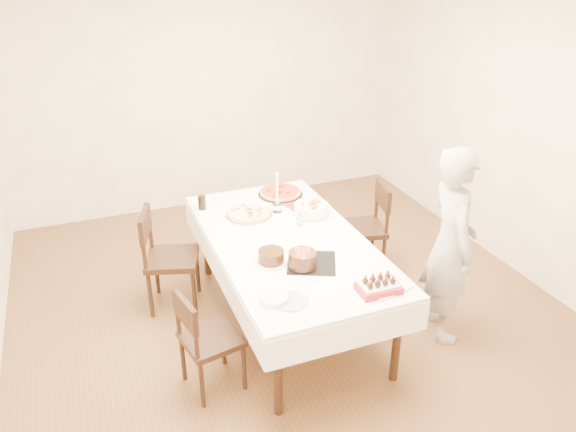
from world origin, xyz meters
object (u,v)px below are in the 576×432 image
object	(u,v)px
chair_left_savory	(172,259)
chair_left_dessert	(211,339)
cola_glass	(202,203)
layer_cake	(271,257)
pizza_pepperoni	(280,192)
pasta_bowl	(311,209)
chair_right_savory	(361,228)
pizza_white	(249,214)
taper_candle	(277,192)
dining_table	(288,280)
birthday_cake	(303,255)
person	(451,245)
strawberry_box	(379,287)

from	to	relation	value
chair_left_savory	chair_left_dessert	bearing A→B (deg)	110.33
cola_glass	layer_cake	size ratio (longest dim) A/B	0.52
pizza_pepperoni	pasta_bowl	xyz separation A→B (m)	(0.09, -0.49, 0.03)
chair_right_savory	layer_cake	world-z (taller)	chair_right_savory
pizza_white	cola_glass	world-z (taller)	cola_glass
chair_left_dessert	taper_candle	distance (m)	1.44
dining_table	layer_cake	bearing A→B (deg)	-130.89
chair_left_dessert	birthday_cake	xyz separation A→B (m)	(0.71, 0.10, 0.45)
person	cola_glass	xyz separation A→B (m)	(-1.57, 1.36, 0.03)
chair_left_savory	person	bearing A→B (deg)	166.70
chair_right_savory	pasta_bowl	bearing A→B (deg)	-152.45
pizza_pepperoni	chair_left_dessert	bearing A→B (deg)	-127.13
chair_left_savory	birthday_cake	world-z (taller)	birthday_cake
dining_table	chair_right_savory	xyz separation A→B (m)	(0.92, 0.49, 0.06)
pizza_pepperoni	birthday_cake	xyz separation A→B (m)	(-0.31, -1.24, 0.08)
cola_glass	strawberry_box	distance (m)	1.84
chair_left_dessert	pizza_white	world-z (taller)	pizza_white
dining_table	layer_cake	distance (m)	0.56
dining_table	taper_candle	distance (m)	0.76
taper_candle	strawberry_box	xyz separation A→B (m)	(0.20, -1.38, -0.15)
chair_right_savory	pasta_bowl	xyz separation A→B (m)	(-0.58, -0.15, 0.37)
chair_left_savory	taper_candle	xyz separation A→B (m)	(0.92, -0.06, 0.49)
chair_right_savory	birthday_cake	world-z (taller)	birthday_cake
chair_left_dessert	strawberry_box	world-z (taller)	strawberry_box
dining_table	chair_left_savory	world-z (taller)	chair_left_savory
chair_left_savory	birthday_cake	distance (m)	1.30
chair_left_savory	cola_glass	bearing A→B (deg)	-128.67
dining_table	taper_candle	size ratio (longest dim) A/B	5.71
pizza_white	chair_left_savory	bearing A→B (deg)	175.31
chair_right_savory	person	world-z (taller)	person
pizza_white	layer_cake	xyz separation A→B (m)	(-0.09, -0.78, 0.03)
cola_glass	birthday_cake	xyz separation A→B (m)	(0.43, -1.20, 0.04)
pizza_pepperoni	birthday_cake	bearing A→B (deg)	-103.80
dining_table	chair_right_savory	world-z (taller)	chair_right_savory
dining_table	person	xyz separation A→B (m)	(1.08, -0.58, 0.40)
person	dining_table	bearing A→B (deg)	77.30
dining_table	person	size ratio (longest dim) A/B	1.38
person	pasta_bowl	xyz separation A→B (m)	(-0.74, 0.91, 0.03)
chair_right_savory	chair_left_savory	xyz separation A→B (m)	(-1.74, 0.07, 0.01)
pizza_pepperoni	chair_left_savory	bearing A→B (deg)	-166.12
pizza_white	pizza_pepperoni	distance (m)	0.51
pizza_pepperoni	strawberry_box	size ratio (longest dim) A/B	1.45
pizza_white	cola_glass	bearing A→B (deg)	140.25
strawberry_box	pasta_bowl	bearing A→B (deg)	87.77
chair_left_dessert	pasta_bowl	size ratio (longest dim) A/B	2.78
cola_glass	strawberry_box	world-z (taller)	cola_glass
taper_candle	pizza_pepperoni	bearing A→B (deg)	64.99
dining_table	cola_glass	distance (m)	1.02
chair_left_dessert	pizza_white	xyz separation A→B (m)	(0.61, 1.02, 0.38)
pizza_white	taper_candle	size ratio (longest dim) A/B	1.06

